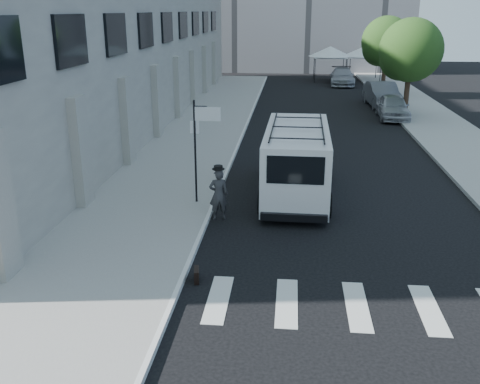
% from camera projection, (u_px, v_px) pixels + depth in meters
% --- Properties ---
extents(ground, '(120.00, 120.00, 0.00)m').
position_uv_depth(ground, '(267.00, 247.00, 15.25)').
color(ground, black).
rests_on(ground, ground).
extents(sidewalk_left, '(4.50, 48.00, 0.15)m').
position_uv_depth(sidewalk_left, '(207.00, 126.00, 30.68)').
color(sidewalk_left, gray).
rests_on(sidewalk_left, ground).
extents(sidewalk_right, '(4.00, 56.00, 0.15)m').
position_uv_depth(sidewalk_right, '(427.00, 117.00, 33.24)').
color(sidewalk_right, gray).
rests_on(sidewalk_right, ground).
extents(building_left, '(10.00, 44.00, 12.00)m').
position_uv_depth(building_left, '(88.00, 17.00, 31.31)').
color(building_left, gray).
rests_on(building_left, ground).
extents(sign_pole, '(1.03, 0.07, 3.50)m').
position_uv_depth(sign_pole, '(202.00, 130.00, 17.62)').
color(sign_pole, black).
rests_on(sign_pole, sidewalk_left).
extents(tree_near, '(3.80, 3.83, 6.03)m').
position_uv_depth(tree_near, '(408.00, 52.00, 32.26)').
color(tree_near, black).
rests_on(tree_near, ground).
extents(tree_far, '(3.80, 3.83, 6.03)m').
position_uv_depth(tree_far, '(385.00, 44.00, 40.74)').
color(tree_far, black).
rests_on(tree_far, ground).
extents(tent_left, '(4.00, 4.00, 3.20)m').
position_uv_depth(tent_left, '(330.00, 52.00, 49.80)').
color(tent_left, black).
rests_on(tent_left, ground).
extents(tent_right, '(4.00, 4.00, 3.20)m').
position_uv_depth(tent_right, '(364.00, 52.00, 49.97)').
color(tent_right, black).
rests_on(tent_right, ground).
extents(businessman, '(0.69, 0.54, 1.68)m').
position_uv_depth(businessman, '(219.00, 195.00, 17.01)').
color(businessman, '#323134').
rests_on(businessman, ground).
extents(briefcase, '(0.19, 0.45, 0.34)m').
position_uv_depth(briefcase, '(197.00, 275.00, 13.29)').
color(briefcase, black).
rests_on(briefcase, ground).
extents(suitcase, '(0.40, 0.47, 1.13)m').
position_uv_depth(suitcase, '(294.00, 202.00, 17.91)').
color(suitcase, black).
rests_on(suitcase, ground).
extents(cargo_van, '(2.47, 6.70, 2.49)m').
position_uv_depth(cargo_van, '(296.00, 160.00, 19.22)').
color(cargo_van, white).
rests_on(cargo_van, ground).
extents(parked_car_a, '(1.93, 4.46, 1.50)m').
position_uv_depth(parked_car_a, '(393.00, 107.00, 32.96)').
color(parked_car_a, '#B0B2B8').
rests_on(parked_car_a, ground).
extents(parked_car_b, '(2.12, 5.20, 1.68)m').
position_uv_depth(parked_car_b, '(382.00, 95.00, 37.11)').
color(parked_car_b, '#53555A').
rests_on(parked_car_b, ground).
extents(parked_car_c, '(2.25, 5.17, 1.48)m').
position_uv_depth(parked_car_c, '(342.00, 77.00, 47.81)').
color(parked_car_c, '#A0A1A7').
rests_on(parked_car_c, ground).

